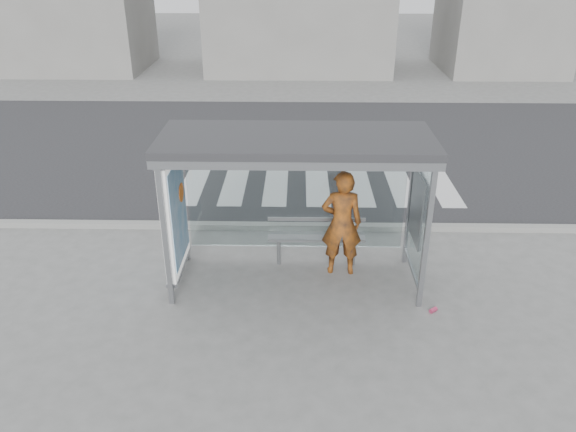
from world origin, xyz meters
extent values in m
plane|color=slate|center=(0.00, 0.00, 0.00)|extent=(80.00, 80.00, 0.00)
cube|color=#272729|center=(0.00, 7.00, 0.00)|extent=(30.00, 10.00, 0.01)
cube|color=gray|center=(0.00, 1.95, 0.06)|extent=(30.00, 0.18, 0.12)
cube|color=silver|center=(-2.50, 4.50, 0.00)|extent=(0.55, 3.00, 0.00)
cube|color=silver|center=(-1.50, 4.50, 0.00)|extent=(0.55, 3.00, 0.00)
cube|color=silver|center=(-0.50, 4.50, 0.00)|extent=(0.55, 3.00, 0.00)
cube|color=silver|center=(0.50, 4.50, 0.00)|extent=(0.55, 3.00, 0.00)
cube|color=silver|center=(1.50, 4.50, 0.00)|extent=(0.55, 3.00, 0.00)
cube|color=silver|center=(2.50, 4.50, 0.00)|extent=(0.55, 3.00, 0.00)
cube|color=silver|center=(3.50, 4.50, 0.00)|extent=(0.55, 3.00, 0.00)
cube|color=gray|center=(-2.00, -0.70, 1.25)|extent=(0.08, 0.08, 2.50)
cube|color=gray|center=(2.00, -0.70, 1.25)|extent=(0.08, 0.08, 2.50)
cube|color=gray|center=(-2.00, 0.70, 1.25)|extent=(0.08, 0.08, 2.50)
cube|color=gray|center=(2.00, 0.70, 1.25)|extent=(0.08, 0.08, 2.50)
cube|color=#2D2D30|center=(0.00, 0.00, 2.56)|extent=(4.25, 1.65, 0.12)
cube|color=gray|center=(0.00, -0.76, 2.45)|extent=(4.25, 0.06, 0.18)
cube|color=white|center=(0.00, 0.70, 1.30)|extent=(3.80, 0.02, 2.00)
cube|color=white|center=(-2.00, 0.00, 1.30)|extent=(0.15, 1.25, 2.00)
cube|color=#3482BD|center=(-1.92, 0.00, 1.30)|extent=(0.01, 1.10, 1.70)
cylinder|color=orange|center=(-1.91, 0.25, 1.55)|extent=(0.02, 0.32, 0.32)
cube|color=white|center=(2.00, 0.00, 1.30)|extent=(0.03, 1.25, 2.00)
cube|color=beige|center=(1.97, 0.05, 1.40)|extent=(0.03, 0.86, 1.16)
cube|color=gray|center=(0.00, 18.00, 2.50)|extent=(8.00, 5.00, 5.00)
imported|color=orange|center=(0.79, 0.33, 0.96)|extent=(0.71, 0.47, 1.92)
cube|color=slate|center=(0.37, 0.57, 0.53)|extent=(1.74, 0.21, 0.05)
cylinder|color=slate|center=(-0.31, 0.57, 0.25)|extent=(0.07, 0.07, 0.51)
cylinder|color=slate|center=(1.05, 0.57, 0.25)|extent=(0.07, 0.07, 0.51)
cube|color=slate|center=(0.37, 0.66, 0.87)|extent=(1.74, 0.04, 0.06)
cylinder|color=#F04677|center=(2.20, -0.87, 0.04)|extent=(0.15, 0.14, 0.07)
camera|label=1|loc=(0.04, -8.24, 5.30)|focal=35.00mm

